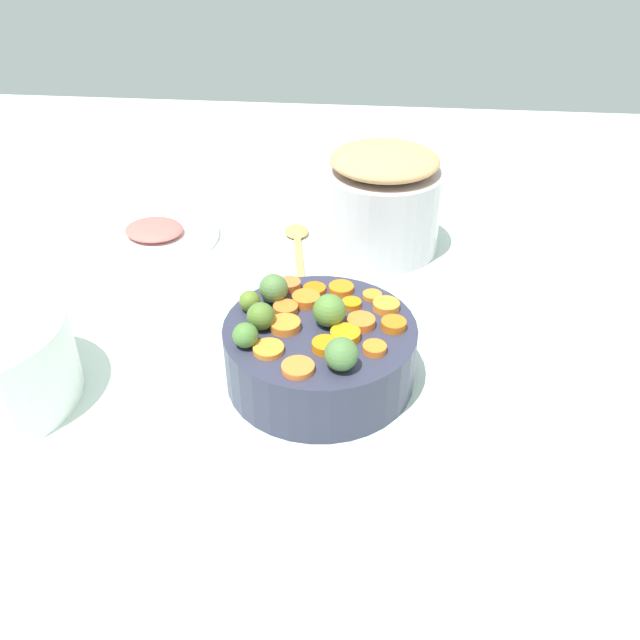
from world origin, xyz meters
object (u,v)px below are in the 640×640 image
wooden_spoon (298,249)px  metal_pot (382,211)px  serving_bowl_carrots (320,352)px  ham_plate (159,236)px

wooden_spoon → metal_pot: bearing=102.2°
serving_bowl_carrots → ham_plate: size_ratio=1.14×
ham_plate → serving_bowl_carrots: bearing=42.6°
metal_pot → wooden_spoon: size_ratio=0.68×
serving_bowl_carrots → ham_plate: (-0.37, -0.34, -0.04)m
metal_pot → wooden_spoon: metal_pot is taller
ham_plate → wooden_spoon: bearing=85.3°
metal_pot → ham_plate: 0.42m
serving_bowl_carrots → wooden_spoon: 0.36m
serving_bowl_carrots → metal_pot: (-0.38, 0.07, 0.03)m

